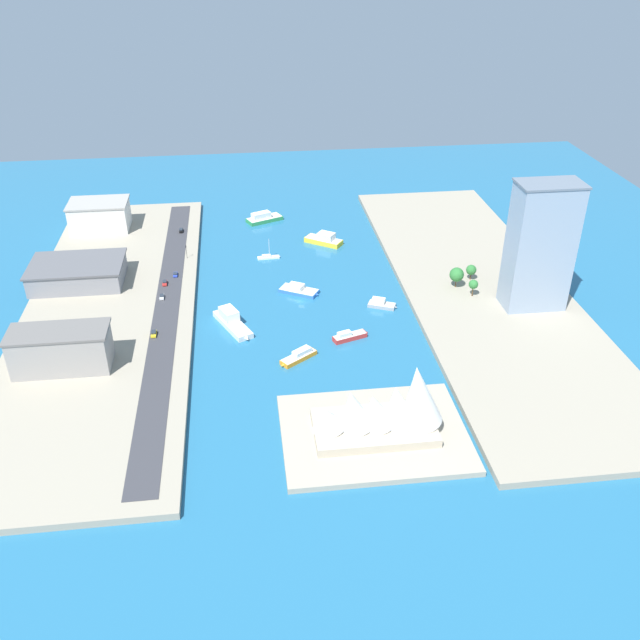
{
  "coord_description": "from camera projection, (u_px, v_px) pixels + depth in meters",
  "views": [
    {
      "loc": [
        23.95,
        259.43,
        144.04
      ],
      "look_at": [
        -5.76,
        19.21,
        1.54
      ],
      "focal_mm": 38.64,
      "sensor_mm": 36.0,
      "label": 1
    }
  ],
  "objects": [
    {
      "name": "hotel_broad_white",
      "position": [
        100.0,
        215.0,
        357.05
      ],
      "size": [
        30.11,
        21.04,
        14.61
      ],
      "color": "silver",
      "rests_on": "quay_east"
    },
    {
      "name": "park_tree_cluster",
      "position": [
        463.0,
        275.0,
        301.28
      ],
      "size": [
        14.2,
        19.57,
        9.27
      ],
      "color": "brown",
      "rests_on": "quay_west"
    },
    {
      "name": "ferry_yellow_fast",
      "position": [
        324.0,
        239.0,
        349.09
      ],
      "size": [
        19.67,
        16.69,
        5.96
      ],
      "color": "yellow",
      "rests_on": "ground_plane"
    },
    {
      "name": "suv_black",
      "position": [
        181.0,
        230.0,
        356.16
      ],
      "size": [
        1.86,
        4.74,
        1.7
      ],
      "color": "black",
      "rests_on": "road_strip"
    },
    {
      "name": "taxi_yellow_cab",
      "position": [
        154.0,
        333.0,
        268.2
      ],
      "size": [
        2.05,
        4.72,
        1.67
      ],
      "color": "black",
      "rests_on": "road_strip"
    },
    {
      "name": "ground_plane",
      "position": [
        301.0,
        302.0,
        297.48
      ],
      "size": [
        440.0,
        440.0,
        0.0
      ],
      "primitive_type": "plane",
      "color": "#23668E"
    },
    {
      "name": "tugboat_red",
      "position": [
        349.0,
        336.0,
        270.46
      ],
      "size": [
        15.2,
        8.05,
        3.79
      ],
      "color": "red",
      "rests_on": "ground_plane"
    },
    {
      "name": "hatchback_blue",
      "position": [
        175.0,
        274.0,
        312.55
      ],
      "size": [
        1.96,
        4.29,
        1.43
      ],
      "color": "black",
      "rests_on": "road_strip"
    },
    {
      "name": "van_white",
      "position": [
        162.0,
        297.0,
        294.13
      ],
      "size": [
        1.91,
        4.33,
        1.57
      ],
      "color": "black",
      "rests_on": "road_strip"
    },
    {
      "name": "peninsula_point",
      "position": [
        374.0,
        434.0,
        220.15
      ],
      "size": [
        59.02,
        45.01,
        2.0
      ],
      "primitive_type": "cube",
      "color": "#A89E89",
      "rests_on": "ground_plane"
    },
    {
      "name": "tower_tall_glass",
      "position": [
        540.0,
        246.0,
        276.71
      ],
      "size": [
        25.77,
        15.16,
        53.39
      ],
      "color": "#8C9EB2",
      "rests_on": "quay_west"
    },
    {
      "name": "opera_landmark",
      "position": [
        386.0,
        408.0,
        215.5
      ],
      "size": [
        42.9,
        21.23,
        24.65
      ],
      "color": "#BCAD93",
      "rests_on": "peninsula_point"
    },
    {
      "name": "warehouse_low_gray",
      "position": [
        78.0,
        273.0,
        305.13
      ],
      "size": [
        40.7,
        28.22,
        9.66
      ],
      "color": "gray",
      "rests_on": "quay_east"
    },
    {
      "name": "quay_west",
      "position": [
        482.0,
        288.0,
        305.39
      ],
      "size": [
        70.0,
        240.0,
        2.49
      ],
      "primitive_type": "cube",
      "color": "#9E937F",
      "rests_on": "ground_plane"
    },
    {
      "name": "traffic_light_waterfront",
      "position": [
        186.0,
        250.0,
        327.3
      ],
      "size": [
        0.36,
        0.36,
        6.5
      ],
      "color": "black",
      "rests_on": "quay_east"
    },
    {
      "name": "ferry_green_doubledeck",
      "position": [
        264.0,
        218.0,
        374.82
      ],
      "size": [
        20.87,
        14.91,
        5.25
      ],
      "color": "#2D8C4C",
      "rests_on": "ground_plane"
    },
    {
      "name": "water_taxi_orange",
      "position": [
        299.0,
        356.0,
        258.14
      ],
      "size": [
        14.91,
        12.38,
        3.74
      ],
      "color": "orange",
      "rests_on": "ground_plane"
    },
    {
      "name": "catamaran_blue",
      "position": [
        298.0,
        290.0,
        304.03
      ],
      "size": [
        18.4,
        14.86,
        3.71
      ],
      "color": "blue",
      "rests_on": "ground_plane"
    },
    {
      "name": "carpark_squat_concrete",
      "position": [
        61.0,
        349.0,
        245.94
      ],
      "size": [
        35.22,
        15.74,
        15.45
      ],
      "color": "gray",
      "rests_on": "quay_east"
    },
    {
      "name": "yacht_sleek_gray",
      "position": [
        381.0,
        304.0,
        292.88
      ],
      "size": [
        12.72,
        9.14,
        3.89
      ],
      "color": "#999EA3",
      "rests_on": "ground_plane"
    },
    {
      "name": "quay_east",
      "position": [
        110.0,
        310.0,
        288.32
      ],
      "size": [
        70.0,
        240.0,
        2.49
      ],
      "primitive_type": "cube",
      "color": "#9E937F",
      "rests_on": "ground_plane"
    },
    {
      "name": "ferry_white_commuter",
      "position": [
        232.0,
        321.0,
        278.57
      ],
      "size": [
        16.25,
        25.61,
        6.76
      ],
      "color": "silver",
      "rests_on": "ground_plane"
    },
    {
      "name": "pickup_red",
      "position": [
        165.0,
        283.0,
        305.31
      ],
      "size": [
        2.05,
        4.5,
        1.62
      ],
      "color": "black",
      "rests_on": "road_strip"
    },
    {
      "name": "road_strip",
      "position": [
        167.0,
        304.0,
        290.17
      ],
      "size": [
        10.27,
        228.0,
        0.15
      ],
      "primitive_type": "cube",
      "color": "#38383D",
      "rests_on": "quay_east"
    },
    {
      "name": "sailboat_small_white",
      "position": [
        268.0,
        257.0,
        334.55
      ],
      "size": [
        11.38,
        3.33,
        10.23
      ],
      "color": "white",
      "rests_on": "ground_plane"
    }
  ]
}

